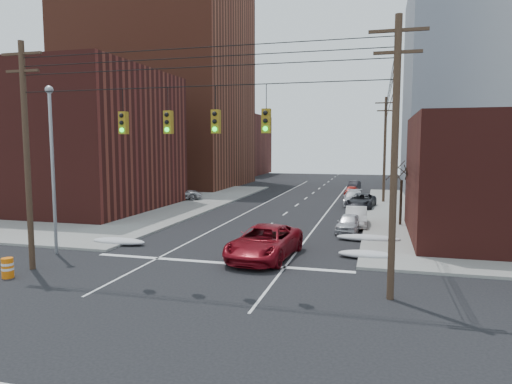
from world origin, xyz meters
The scene contains 28 objects.
ground centered at (0.00, 0.00, 0.00)m, with size 160.00×160.00×0.00m, color black.
sidewalk_nw centered at (-27.00, 27.00, 0.07)m, with size 40.00×40.00×0.15m, color gray.
building_brick_tall centered at (-24.00, 48.00, 15.00)m, with size 24.00×20.00×30.00m, color brown.
building_brick_near centered at (-22.00, 22.00, 6.50)m, with size 20.00×16.00×13.00m, color #4D1B17.
building_brick_far centered at (-26.00, 74.00, 6.00)m, with size 22.00×18.00×12.00m, color #4D1B17.
building_office centered at (22.00, 44.00, 12.50)m, with size 22.00×20.00×25.00m, color gray.
building_glass centered at (24.00, 70.00, 11.00)m, with size 20.00×18.00×22.00m, color gray.
utility_pole_left centered at (-8.50, 3.00, 5.78)m, with size 2.20×0.28×11.00m.
utility_pole_right centered at (8.50, 3.00, 5.78)m, with size 2.20×0.28×11.00m.
utility_pole_far centered at (8.50, 34.00, 5.78)m, with size 2.20×0.28×11.00m.
traffic_signals centered at (0.10, 2.97, 7.17)m, with size 17.00×0.42×2.02m.
street_light centered at (-9.50, 6.00, 5.54)m, with size 0.44×0.44×9.32m.
bare_tree centered at (9.59, 20.00, 2.32)m, with size 2.09×2.20×4.93m.
snow_nw centered at (-7.40, 9.00, 0.21)m, with size 3.50×1.08×0.42m, color silver.
snow_ne centered at (7.40, 9.50, 0.21)m, with size 3.00×1.08×0.42m, color silver.
snow_east_far centered at (7.40, 14.00, 0.21)m, with size 4.00×1.08×0.42m, color silver.
red_pickup centered at (2.08, 8.06, 0.88)m, with size 2.91×6.31×1.75m, color maroon.
parked_car_a centered at (6.02, 16.69, 0.65)m, with size 1.53×3.79×1.29m, color silver.
parked_car_b centered at (6.40, 19.15, 0.73)m, with size 1.55×4.44×1.46m, color silver.
parked_car_c centered at (6.40, 29.22, 0.71)m, with size 2.37×5.14×1.43m, color black.
parked_car_d centered at (5.63, 31.13, 0.75)m, with size 2.10×5.18×1.50m, color silver.
parked_car_e centered at (4.89, 39.26, 0.63)m, with size 1.50×3.72×1.27m, color #9B140E.
parked_car_f centered at (4.80, 47.22, 0.61)m, with size 1.29×3.70×1.22m, color black.
lot_car_a centered at (-14.41, 20.98, 0.88)m, with size 1.54×4.42×1.46m, color silver.
lot_car_b centered at (-12.94, 30.17, 0.83)m, with size 2.24×4.86×1.35m, color #B1B1B6.
lot_car_c centered at (-16.05, 23.85, 0.88)m, with size 2.03×5.00×1.45m, color black.
lot_car_d centered at (-16.17, 28.91, 0.80)m, with size 1.53×3.79×1.29m, color #AEAEB3.
construction_barrel centered at (-8.50, 1.44, 0.48)m, with size 0.64×0.64×0.93m.
Camera 1 is at (7.91, -15.41, 6.14)m, focal length 32.00 mm.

